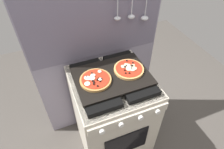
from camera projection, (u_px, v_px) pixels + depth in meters
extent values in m
plane|color=#4C4742|center=(112.00, 138.00, 2.01)|extent=(4.00, 4.00, 0.00)
cube|color=gray|center=(98.00, 63.00, 1.71)|extent=(1.10, 0.03, 1.55)
cube|color=slate|center=(96.00, 26.00, 1.44)|extent=(1.08, 0.00, 0.56)
cylinder|color=silver|center=(118.00, 5.00, 1.36)|extent=(0.01, 0.01, 0.17)
ellipsoid|color=silver|center=(117.00, 18.00, 1.43)|extent=(0.05, 0.04, 0.03)
cylinder|color=silver|center=(132.00, 3.00, 1.40)|extent=(0.01, 0.01, 0.18)
ellipsoid|color=silver|center=(131.00, 17.00, 1.47)|extent=(0.06, 0.05, 0.03)
cylinder|color=silver|center=(146.00, 3.00, 1.44)|extent=(0.01, 0.01, 0.21)
ellipsoid|color=silver|center=(145.00, 18.00, 1.52)|extent=(0.06, 0.05, 0.04)
cube|color=beige|center=(112.00, 115.00, 1.72)|extent=(0.60, 0.60, 0.86)
cube|color=black|center=(112.00, 82.00, 1.43)|extent=(0.59, 0.59, 0.01)
cube|color=black|center=(94.00, 84.00, 1.37)|extent=(0.24, 0.51, 0.04)
cube|color=black|center=(129.00, 74.00, 1.45)|extent=(0.24, 0.51, 0.04)
cube|color=beige|center=(130.00, 119.00, 1.25)|extent=(0.58, 0.02, 0.07)
cylinder|color=silver|center=(102.00, 132.00, 1.18)|extent=(0.04, 0.02, 0.04)
cylinder|color=silver|center=(121.00, 125.00, 1.22)|extent=(0.04, 0.02, 0.04)
cylinder|color=silver|center=(141.00, 118.00, 1.26)|extent=(0.04, 0.02, 0.04)
cylinder|color=silver|center=(158.00, 112.00, 1.29)|extent=(0.04, 0.02, 0.04)
cube|color=black|center=(126.00, 143.00, 1.50)|extent=(0.36, 0.01, 0.28)
cube|color=black|center=(112.00, 76.00, 1.39)|extent=(0.54, 0.38, 0.02)
cylinder|color=#C18947|center=(96.00, 80.00, 1.34)|extent=(0.22, 0.22, 0.02)
cylinder|color=#B72D19|center=(96.00, 79.00, 1.33)|extent=(0.20, 0.20, 0.00)
ellipsoid|color=#F4EACC|center=(100.00, 71.00, 1.38)|extent=(0.03, 0.03, 0.01)
ellipsoid|color=#F4EACC|center=(87.00, 84.00, 1.29)|extent=(0.04, 0.04, 0.01)
ellipsoid|color=#F4EACC|center=(100.00, 79.00, 1.32)|extent=(0.03, 0.03, 0.01)
ellipsoid|color=#F4EACC|center=(92.00, 78.00, 1.33)|extent=(0.04, 0.04, 0.01)
ellipsoid|color=#F4EACC|center=(88.00, 78.00, 1.33)|extent=(0.04, 0.04, 0.01)
ellipsoid|color=#F4EACC|center=(87.00, 78.00, 1.33)|extent=(0.04, 0.04, 0.01)
ellipsoid|color=#F4EACC|center=(93.00, 75.00, 1.35)|extent=(0.04, 0.03, 0.01)
sphere|color=black|center=(94.00, 84.00, 1.28)|extent=(0.01, 0.01, 0.01)
sphere|color=black|center=(87.00, 76.00, 1.33)|extent=(0.01, 0.01, 0.01)
sphere|color=black|center=(93.00, 81.00, 1.30)|extent=(0.01, 0.01, 0.01)
sphere|color=black|center=(97.00, 80.00, 1.31)|extent=(0.01, 0.01, 0.01)
sphere|color=black|center=(92.00, 73.00, 1.36)|extent=(0.01, 0.01, 0.01)
sphere|color=black|center=(94.00, 82.00, 1.30)|extent=(0.01, 0.01, 0.01)
sphere|color=black|center=(94.00, 83.00, 1.29)|extent=(0.01, 0.01, 0.01)
sphere|color=black|center=(98.00, 86.00, 1.27)|extent=(0.01, 0.01, 0.01)
sphere|color=black|center=(102.00, 79.00, 1.32)|extent=(0.01, 0.01, 0.01)
sphere|color=black|center=(98.00, 78.00, 1.32)|extent=(0.01, 0.01, 0.01)
sphere|color=black|center=(100.00, 81.00, 1.30)|extent=(0.01, 0.01, 0.01)
cylinder|color=tan|center=(129.00, 69.00, 1.42)|extent=(0.22, 0.22, 0.02)
cylinder|color=#B72D19|center=(129.00, 68.00, 1.41)|extent=(0.20, 0.20, 0.00)
ellipsoid|color=beige|center=(133.00, 65.00, 1.43)|extent=(0.03, 0.03, 0.01)
ellipsoid|color=beige|center=(134.00, 68.00, 1.40)|extent=(0.04, 0.04, 0.01)
ellipsoid|color=beige|center=(129.00, 67.00, 1.41)|extent=(0.05, 0.04, 0.01)
ellipsoid|color=beige|center=(129.00, 68.00, 1.41)|extent=(0.05, 0.04, 0.01)
ellipsoid|color=beige|center=(129.00, 69.00, 1.40)|extent=(0.05, 0.04, 0.01)
ellipsoid|color=beige|center=(123.00, 66.00, 1.42)|extent=(0.03, 0.04, 0.01)
ellipsoid|color=beige|center=(133.00, 69.00, 1.39)|extent=(0.04, 0.04, 0.01)
ellipsoid|color=beige|center=(129.00, 65.00, 1.43)|extent=(0.03, 0.03, 0.01)
ellipsoid|color=beige|center=(126.00, 65.00, 1.43)|extent=(0.04, 0.04, 0.01)
sphere|color=black|center=(132.00, 69.00, 1.39)|extent=(0.01, 0.01, 0.01)
sphere|color=black|center=(125.00, 70.00, 1.38)|extent=(0.01, 0.01, 0.01)
sphere|color=black|center=(126.00, 66.00, 1.42)|extent=(0.01, 0.01, 0.01)
sphere|color=black|center=(129.00, 73.00, 1.36)|extent=(0.01, 0.01, 0.01)
sphere|color=black|center=(132.00, 65.00, 1.42)|extent=(0.01, 0.01, 0.01)
sphere|color=black|center=(125.00, 67.00, 1.41)|extent=(0.01, 0.01, 0.01)
sphere|color=black|center=(132.00, 68.00, 1.40)|extent=(0.01, 0.01, 0.01)
sphere|color=black|center=(133.00, 63.00, 1.45)|extent=(0.01, 0.01, 0.01)
sphere|color=black|center=(127.00, 60.00, 1.46)|extent=(0.01, 0.01, 0.01)
sphere|color=black|center=(126.00, 73.00, 1.36)|extent=(0.01, 0.01, 0.01)
sphere|color=black|center=(133.00, 66.00, 1.42)|extent=(0.01, 0.01, 0.01)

